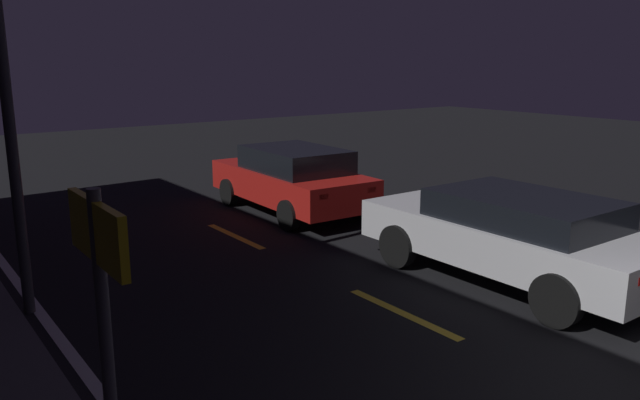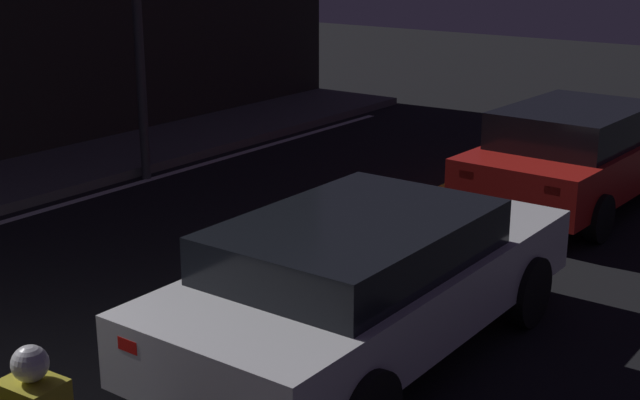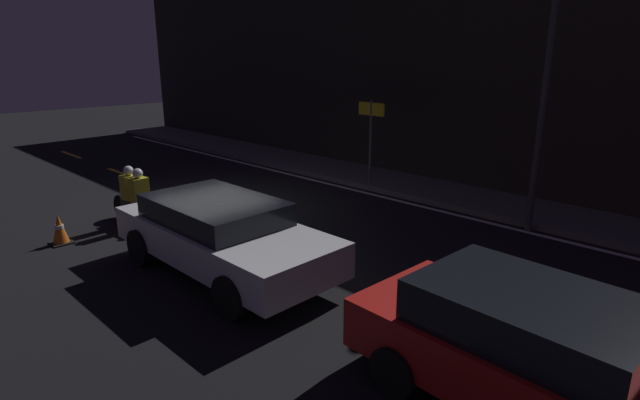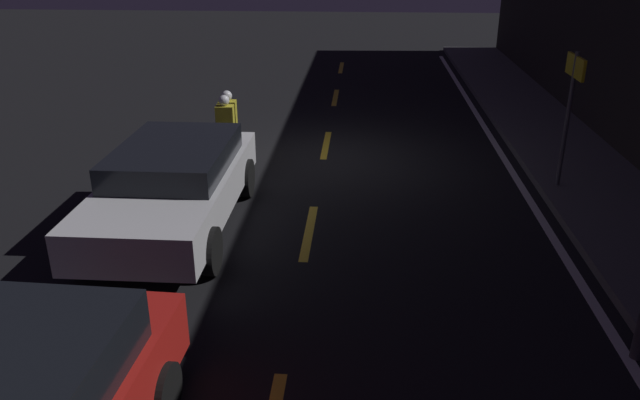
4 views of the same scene
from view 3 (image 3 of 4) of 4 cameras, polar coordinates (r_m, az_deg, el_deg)
ground_plane at (r=13.09m, az=-11.86°, el=-0.85°), size 56.00×56.00×0.00m
raised_curb at (r=16.33m, az=3.25°, el=3.14°), size 28.00×2.13×0.14m
building_front at (r=16.84m, az=6.28°, el=14.75°), size 28.00×0.30×6.71m
lane_dash_a at (r=21.95m, az=-26.57°, el=4.66°), size 2.00×0.14×0.01m
lane_dash_b at (r=17.81m, az=-21.75°, el=2.88°), size 2.00×0.14×0.01m
lane_dash_c at (r=13.90m, az=-14.15°, el=0.03°), size 2.00×0.14×0.01m
lane_dash_d at (r=10.48m, az=-1.12°, el=-4.83°), size 2.00×0.14×0.01m
lane_dash_e at (r=8.17m, az=22.01°, el=-12.51°), size 2.00×0.14×0.01m
lane_solid_kerb at (r=15.41m, az=-0.02°, el=2.11°), size 25.20×0.14×0.01m
sedan_white at (r=9.01m, az=-11.19°, el=-3.71°), size 4.55×1.99×1.34m
taxi_red at (r=5.95m, az=23.76°, el=-15.81°), size 4.23×1.99×1.41m
motorcycle at (r=12.03m, az=-20.22°, el=0.14°), size 2.20×0.40×1.37m
traffic_cone_near at (r=11.63m, az=-27.62°, el=-2.97°), size 0.41×0.41×0.64m
shop_sign at (r=14.50m, az=5.85°, el=8.49°), size 0.90×0.08×2.40m
street_lamp at (r=11.47m, az=24.41°, el=12.18°), size 0.28×0.28×5.76m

